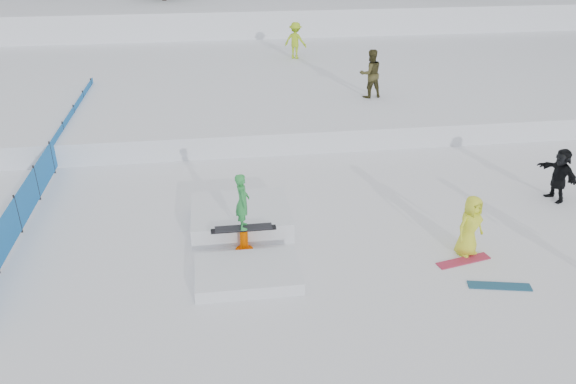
{
  "coord_description": "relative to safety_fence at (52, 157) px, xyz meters",
  "views": [
    {
      "loc": [
        -1.31,
        -10.86,
        7.59
      ],
      "look_at": [
        0.5,
        2.0,
        1.1
      ],
      "focal_mm": 35.0,
      "sensor_mm": 36.0,
      "label": 1
    }
  ],
  "objects": [
    {
      "name": "loose_board_red",
      "position": [
        11.0,
        -6.74,
        -0.54
      ],
      "size": [
        1.43,
        0.57,
        0.03
      ],
      "primitive_type": "cube",
      "rotation": [
        0.0,
        0.0,
        0.21
      ],
      "color": "#AB2540",
      "rests_on": "ground"
    },
    {
      "name": "walker_olive",
      "position": [
        11.59,
        4.18,
        1.22
      ],
      "size": [
        1.06,
        0.89,
        1.94
      ],
      "primitive_type": "imported",
      "rotation": [
        0.0,
        0.0,
        3.32
      ],
      "color": "#3D391A",
      "rests_on": "snow_midrise"
    },
    {
      "name": "snow_berm",
      "position": [
        6.5,
        23.4,
        0.65
      ],
      "size": [
        60.0,
        14.0,
        2.4
      ],
      "primitive_type": "cube",
      "color": "white",
      "rests_on": "ground"
    },
    {
      "name": "snow_midrise",
      "position": [
        6.5,
        9.4,
        -0.15
      ],
      "size": [
        50.0,
        18.0,
        0.8
      ],
      "primitive_type": "cube",
      "color": "white",
      "rests_on": "ground"
    },
    {
      "name": "loose_board_teal",
      "position": [
        11.38,
        -7.83,
        -0.54
      ],
      "size": [
        1.43,
        0.58,
        0.03
      ],
      "primitive_type": "cube",
      "rotation": [
        0.0,
        0.0,
        -0.22
      ],
      "color": "navy",
      "rests_on": "ground"
    },
    {
      "name": "walker_ygreen",
      "position": [
        9.62,
        11.32,
        1.16
      ],
      "size": [
        1.36,
        1.2,
        1.82
      ],
      "primitive_type": "imported",
      "rotation": [
        0.0,
        0.0,
        2.59
      ],
      "color": "#A1CB1D",
      "rests_on": "snow_midrise"
    },
    {
      "name": "spectator_yellow",
      "position": [
        11.2,
        -6.41,
        0.24
      ],
      "size": [
        0.9,
        0.76,
        1.57
      ],
      "primitive_type": "imported",
      "rotation": [
        0.0,
        0.0,
        0.4
      ],
      "color": "yellow",
      "rests_on": "ground"
    },
    {
      "name": "jib_rail_feature",
      "position": [
        5.77,
        -4.97,
        -0.25
      ],
      "size": [
        2.6,
        4.4,
        2.11
      ],
      "color": "white",
      "rests_on": "ground"
    },
    {
      "name": "spectator_dark",
      "position": [
        15.01,
        -3.98,
        0.25
      ],
      "size": [
        0.74,
        1.54,
        1.59
      ],
      "primitive_type": "imported",
      "rotation": [
        0.0,
        0.0,
        -1.38
      ],
      "color": "black",
      "rests_on": "ground"
    },
    {
      "name": "safety_fence",
      "position": [
        0.0,
        0.0,
        0.0
      ],
      "size": [
        0.05,
        16.0,
        1.1
      ],
      "color": "#1A68B6",
      "rests_on": "ground"
    },
    {
      "name": "ground",
      "position": [
        6.5,
        -6.6,
        -0.55
      ],
      "size": [
        120.0,
        120.0,
        0.0
      ],
      "primitive_type": "plane",
      "color": "white"
    }
  ]
}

